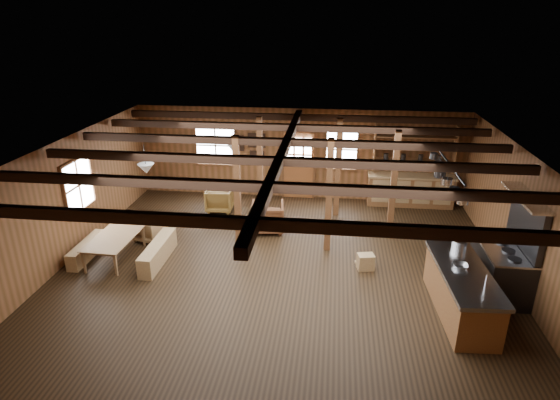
# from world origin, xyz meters

# --- Properties ---
(room) EXTENTS (10.04, 9.04, 2.84)m
(room) POSITION_xyz_m (0.00, 0.00, 1.40)
(room) COLOR black
(room) RESTS_ON ground
(ceiling_joists) EXTENTS (9.80, 8.82, 0.18)m
(ceiling_joists) POSITION_xyz_m (0.00, 0.18, 2.68)
(ceiling_joists) COLOR black
(ceiling_joists) RESTS_ON ceiling
(timber_posts) EXTENTS (3.95, 2.35, 2.80)m
(timber_posts) POSITION_xyz_m (0.52, 2.08, 1.40)
(timber_posts) COLOR #4E2E16
(timber_posts) RESTS_ON floor
(back_door) EXTENTS (1.02, 0.08, 2.15)m
(back_door) POSITION_xyz_m (0.00, 4.45, 0.88)
(back_door) COLOR brown
(back_door) RESTS_ON floor
(window_back_left) EXTENTS (1.32, 0.06, 1.32)m
(window_back_left) POSITION_xyz_m (-2.60, 4.46, 1.60)
(window_back_left) COLOR white
(window_back_left) RESTS_ON wall_back
(window_back_right) EXTENTS (1.02, 0.06, 1.32)m
(window_back_right) POSITION_xyz_m (1.30, 4.46, 1.60)
(window_back_right) COLOR white
(window_back_right) RESTS_ON wall_back
(window_left) EXTENTS (0.14, 1.24, 1.32)m
(window_left) POSITION_xyz_m (-4.96, 0.50, 1.60)
(window_left) COLOR white
(window_left) RESTS_ON wall_back
(notice_boards) EXTENTS (1.08, 0.03, 0.90)m
(notice_boards) POSITION_xyz_m (-1.50, 4.46, 1.64)
(notice_boards) COLOR beige
(notice_boards) RESTS_ON wall_back
(back_counter) EXTENTS (2.55, 0.60, 2.45)m
(back_counter) POSITION_xyz_m (3.40, 4.20, 0.60)
(back_counter) COLOR brown
(back_counter) RESTS_ON floor
(pendant_lamps) EXTENTS (1.86, 2.36, 0.66)m
(pendant_lamps) POSITION_xyz_m (-2.25, 1.00, 2.25)
(pendant_lamps) COLOR #2C2B2E
(pendant_lamps) RESTS_ON ceiling
(pot_rack) EXTENTS (0.32, 3.00, 0.45)m
(pot_rack) POSITION_xyz_m (3.42, 0.31, 2.26)
(pot_rack) COLOR #2C2B2E
(pot_rack) RESTS_ON ceiling
(kitchen_island) EXTENTS (1.03, 2.55, 1.20)m
(kitchen_island) POSITION_xyz_m (3.60, -1.34, 0.48)
(kitchen_island) COLOR brown
(kitchen_island) RESTS_ON floor
(step_stool) EXTENTS (0.46, 0.37, 0.36)m
(step_stool) POSITION_xyz_m (1.89, 0.13, 0.18)
(step_stool) COLOR olive
(step_stool) RESTS_ON floor
(commercial_range) EXTENTS (0.89, 1.73, 2.13)m
(commercial_range) POSITION_xyz_m (4.64, -0.43, 0.67)
(commercial_range) COLOR #2C2B2E
(commercial_range) RESTS_ON floor
(dining_table) EXTENTS (0.96, 1.65, 0.57)m
(dining_table) POSITION_xyz_m (-3.90, -0.09, 0.29)
(dining_table) COLOR olive
(dining_table) RESTS_ON floor
(bench_wall) EXTENTS (0.27, 1.45, 0.40)m
(bench_wall) POSITION_xyz_m (-4.65, -0.09, 0.20)
(bench_wall) COLOR olive
(bench_wall) RESTS_ON floor
(bench_aisle) EXTENTS (0.32, 1.73, 0.48)m
(bench_aisle) POSITION_xyz_m (-2.90, -0.09, 0.24)
(bench_aisle) COLOR olive
(bench_aisle) RESTS_ON floor
(armchair_a) EXTENTS (0.78, 0.80, 0.70)m
(armchair_a) POSITION_xyz_m (-2.20, 3.10, 0.35)
(armchair_a) COLOR brown
(armchair_a) RESTS_ON floor
(armchair_b) EXTENTS (0.94, 0.96, 0.78)m
(armchair_b) POSITION_xyz_m (-0.60, 1.90, 0.39)
(armchair_b) COLOR brown
(armchair_b) RESTS_ON floor
(armchair_c) EXTENTS (0.84, 0.85, 0.64)m
(armchair_c) POSITION_xyz_m (-3.52, 1.00, 0.32)
(armchair_c) COLOR #9B7346
(armchair_c) RESTS_ON floor
(counter_pot) EXTENTS (0.30, 0.30, 0.18)m
(counter_pot) POSITION_xyz_m (3.69, -0.45, 1.03)
(counter_pot) COLOR silver
(counter_pot) RESTS_ON kitchen_island
(bowl) EXTENTS (0.30, 0.30, 0.07)m
(bowl) POSITION_xyz_m (3.54, -1.25, 0.97)
(bowl) COLOR silver
(bowl) RESTS_ON kitchen_island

